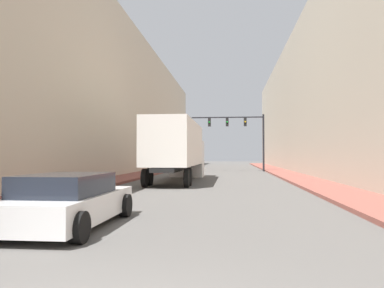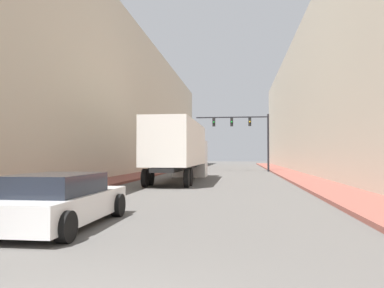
{
  "view_description": "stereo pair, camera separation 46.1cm",
  "coord_description": "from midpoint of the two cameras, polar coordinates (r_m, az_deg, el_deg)",
  "views": [
    {
      "loc": [
        1.42,
        -3.22,
        1.74
      ],
      "look_at": [
        -0.62,
        16.35,
        2.32
      ],
      "focal_mm": 35.0,
      "sensor_mm": 36.0,
      "label": 1
    },
    {
      "loc": [
        1.88,
        -3.16,
        1.74
      ],
      "look_at": [
        -0.62,
        16.35,
        2.32
      ],
      "focal_mm": 35.0,
      "sensor_mm": 36.0,
      "label": 2
    }
  ],
  "objects": [
    {
      "name": "traffic_signal_gantry",
      "position": [
        40.19,
        8.75,
        2.14
      ],
      "size": [
        7.75,
        0.35,
        6.07
      ],
      "color": "black",
      "rests_on": "ground"
    },
    {
      "name": "sidewalk_right",
      "position": [
        33.55,
        15.19,
        -4.47
      ],
      "size": [
        2.46,
        80.0,
        0.15
      ],
      "color": "brown",
      "rests_on": "ground"
    },
    {
      "name": "semi_truck",
      "position": [
        24.95,
        -1.26,
        -0.67
      ],
      "size": [
        2.57,
        12.28,
        3.81
      ],
      "color": "silver",
      "rests_on": "ground"
    },
    {
      "name": "building_right",
      "position": [
        34.74,
        22.08,
        7.1
      ],
      "size": [
        6.0,
        80.0,
        13.94
      ],
      "color": "#BCB29E",
      "rests_on": "ground"
    },
    {
      "name": "sedan_car",
      "position": [
        9.67,
        -18.24,
        -8.23
      ],
      "size": [
        2.11,
        4.51,
        1.29
      ],
      "color": "silver",
      "rests_on": "ground"
    },
    {
      "name": "sidewalk_left",
      "position": [
        34.15,
        -6.1,
        -4.47
      ],
      "size": [
        2.46,
        80.0,
        0.15
      ],
      "color": "brown",
      "rests_on": "ground"
    },
    {
      "name": "building_left",
      "position": [
        35.72,
        -12.72,
        6.76
      ],
      "size": [
        6.0,
        80.0,
        13.92
      ],
      "color": "beige",
      "rests_on": "ground"
    }
  ]
}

